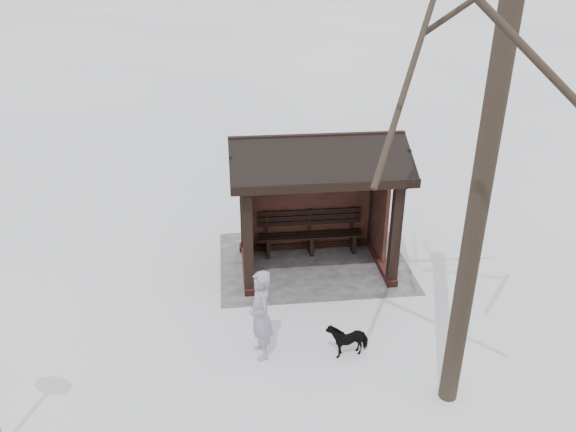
{
  "coord_description": "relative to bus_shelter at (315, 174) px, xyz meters",
  "views": [
    {
      "loc": [
        1.8,
        10.7,
        6.51
      ],
      "look_at": [
        0.69,
        0.8,
        1.68
      ],
      "focal_mm": 35.0,
      "sensor_mm": 36.0,
      "label": 1
    }
  ],
  "objects": [
    {
      "name": "pedestrian",
      "position": [
        1.39,
        3.01,
        -1.33
      ],
      "size": [
        0.51,
        0.68,
        1.67
      ],
      "primitive_type": "imported",
      "rotation": [
        0.0,
        0.0,
        1.77
      ],
      "color": "gray",
      "rests_on": "ground"
    },
    {
      "name": "bus_shelter",
      "position": [
        0.0,
        0.0,
        0.0
      ],
      "size": [
        3.6,
        2.4,
        3.09
      ],
      "color": "#361B13",
      "rests_on": "ground"
    },
    {
      "name": "ground",
      "position": [
        0.0,
        0.16,
        -2.17
      ],
      "size": [
        120.0,
        120.0,
        0.0
      ],
      "primitive_type": "plane",
      "color": "white",
      "rests_on": "ground"
    },
    {
      "name": "trampled_patch",
      "position": [
        0.0,
        -0.04,
        -2.16
      ],
      "size": [
        4.2,
        3.2,
        0.02
      ],
      "primitive_type": "cube",
      "color": "gray",
      "rests_on": "ground"
    },
    {
      "name": "dog",
      "position": [
        -0.12,
        3.12,
        -1.86
      ],
      "size": [
        0.78,
        0.48,
        0.61
      ],
      "primitive_type": "imported",
      "rotation": [
        0.0,
        0.0,
        1.8
      ],
      "color": "black",
      "rests_on": "ground"
    }
  ]
}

